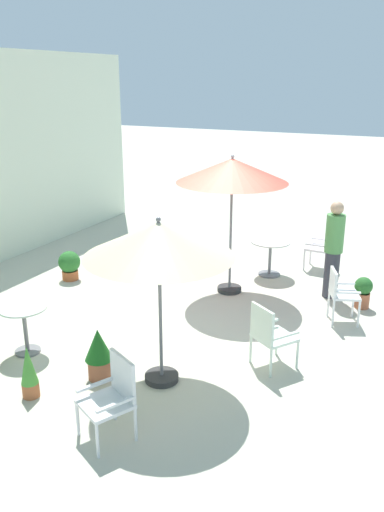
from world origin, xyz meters
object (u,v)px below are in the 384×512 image
Objects in this scene: cafe_table_0 at (270,251)px; patio_chair_1 at (323,244)px; patio_chair_0 at (270,333)px; potted_plant_1 at (99,352)px; cafe_table_1 at (24,321)px; patio_umbrella_0 at (159,241)px; potted_plant_0 at (29,372)px; patio_chair_2 at (340,292)px; patio_umbrella_1 at (232,172)px; potted_plant_3 at (363,291)px; patio_chair_3 at (113,394)px; potted_plant_2 at (70,264)px; standing_person at (334,249)px.

patio_chair_1 is at bearing -47.50° from cafe_table_0.
potted_plant_1 is (-1.24, 1.88, -0.13)m from patio_chair_0.
patio_chair_0 reaches higher than cafe_table_1.
potted_plant_0 is (-1.03, 1.26, -1.55)m from patio_umbrella_0.
patio_chair_2 is (-2.33, -0.80, -0.01)m from patio_chair_1.
cafe_table_1 is 1.00× the size of potted_plant_1.
potted_plant_1 is at bearing 170.41° from cafe_table_0.
patio_umbrella_0 is 2.80× the size of cafe_table_0.
patio_chair_1 is at bearing -33.18° from patio_umbrella_1.
potted_plant_1 is at bearing 163.16° from patio_chair_1.
cafe_table_1 is 4.80m from patio_chair_2.
patio_umbrella_0 is at bearing 150.91° from potted_plant_3.
cafe_table_1 is at bearing 95.65° from patio_umbrella_0.
patio_chair_3 is 1.36m from potted_plant_0.
patio_umbrella_0 reaches higher than cafe_table_1.
patio_chair_1 is (0.78, -0.86, 0.04)m from cafe_table_0.
cafe_table_1 is at bearing 152.95° from patio_umbrella_1.
patio_chair_2 is 5.08m from potted_plant_2.
cafe_table_0 reaches higher than potted_plant_0.
patio_chair_3 reaches higher than potted_plant_0.
cafe_table_0 is (1.13, -0.39, -1.71)m from patio_umbrella_1.
potted_plant_3 is 0.88m from standing_person.
patio_chair_2 is at bearing -160.67° from standing_person.
patio_chair_1 is at bearing 3.35° from patio_chair_0.
patio_chair_2 reaches higher than potted_plant_1.
patio_chair_2 is at bearing -51.87° from cafe_table_1.
cafe_table_1 is (-4.51, 2.12, -0.01)m from cafe_table_0.
cafe_table_1 is at bearing 154.81° from cafe_table_0.
potted_plant_1 is 0.41× the size of standing_person.
patio_chair_2 is at bearing 161.17° from potted_plant_3.
potted_plant_1 is at bearing 144.81° from potted_plant_3.
potted_plant_3 is (4.53, -3.21, -0.04)m from potted_plant_0.
patio_chair_0 reaches higher than potted_plant_3.
potted_plant_1 is at bearing 43.23° from patio_chair_3.
potted_plant_3 is (3.50, -1.95, -1.59)m from patio_umbrella_0.
standing_person is at bearing 19.33° from patio_chair_2.
potted_plant_3 is (1.14, -5.31, -0.01)m from potted_plant_2.
patio_umbrella_1 is 4.17m from cafe_table_1.
patio_umbrella_1 is at bearing -12.17° from potted_plant_0.
standing_person is (0.24, 0.60, 0.60)m from potted_plant_3.
patio_umbrella_1 is 2.68m from patio_chair_2.
patio_umbrella_0 reaches higher than patio_chair_2.
patio_chair_0 is 1.32× the size of potted_plant_0.
cafe_table_0 is 1.49m from standing_person.
patio_umbrella_0 reaches higher than patio_chair_1.
patio_umbrella_0 is 1.71m from potted_plant_1.
patio_umbrella_0 is 3.99× the size of potted_plant_3.
patio_chair_3 is 1.69× the size of potted_plant_3.
patio_chair_1 is (1.91, -1.25, -1.67)m from patio_umbrella_1.
patio_chair_3 is 0.53× the size of standing_person.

